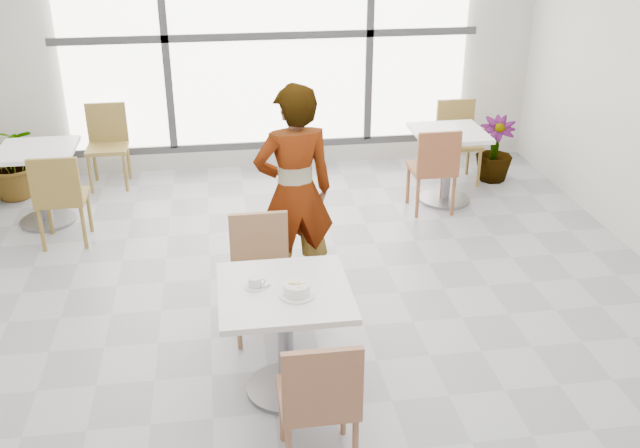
{
  "coord_description": "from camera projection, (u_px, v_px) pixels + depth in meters",
  "views": [
    {
      "loc": [
        -0.61,
        -4.43,
        2.96
      ],
      "look_at": [
        0.0,
        -0.3,
        1.0
      ],
      "focal_mm": 40.59,
      "sensor_mm": 36.0,
      "label": 1
    }
  ],
  "objects": [
    {
      "name": "chair_far",
      "position": [
        261.0,
        266.0,
        5.15
      ],
      "size": [
        0.42,
        0.42,
        0.87
      ],
      "color": "#9D714D",
      "rests_on": "ground"
    },
    {
      "name": "bg_chair_right_near",
      "position": [
        435.0,
        165.0,
        7.01
      ],
      "size": [
        0.42,
        0.42,
        0.87
      ],
      "rotation": [
        0.0,
        0.0,
        3.14
      ],
      "color": "#965532",
      "rests_on": "ground"
    },
    {
      "name": "bg_table_right",
      "position": [
        448.0,
        156.0,
        7.28
      ],
      "size": [
        0.7,
        0.7,
        0.75
      ],
      "color": "white",
      "rests_on": "ground"
    },
    {
      "name": "oatmeal_bowl",
      "position": [
        297.0,
        289.0,
        4.28
      ],
      "size": [
        0.21,
        0.21,
        0.1
      ],
      "color": "white",
      "rests_on": "main_table"
    },
    {
      "name": "coffee_cup",
      "position": [
        255.0,
        283.0,
        4.37
      ],
      "size": [
        0.16,
        0.13,
        0.07
      ],
      "color": "silver",
      "rests_on": "main_table"
    },
    {
      "name": "bg_chair_left_far",
      "position": [
        107.0,
        139.0,
        7.72
      ],
      "size": [
        0.42,
        0.42,
        0.87
      ],
      "color": "olive",
      "rests_on": "ground"
    },
    {
      "name": "bg_chair_right_far",
      "position": [
        457.0,
        135.0,
        7.84
      ],
      "size": [
        0.42,
        0.42,
        0.87
      ],
      "color": "olive",
      "rests_on": "ground"
    },
    {
      "name": "main_table",
      "position": [
        285.0,
        321.0,
        4.46
      ],
      "size": [
        0.8,
        0.8,
        0.75
      ],
      "color": "silver",
      "rests_on": "ground"
    },
    {
      "name": "bg_table_left",
      "position": [
        40.0,
        175.0,
        6.81
      ],
      "size": [
        0.7,
        0.7,
        0.75
      ],
      "color": "white",
      "rests_on": "ground"
    },
    {
      "name": "wall_back",
      "position": [
        268.0,
        34.0,
        7.81
      ],
      "size": [
        6.0,
        0.0,
        6.0
      ],
      "primitive_type": "plane",
      "rotation": [
        1.57,
        0.0,
        0.0
      ],
      "color": "silver",
      "rests_on": "ground"
    },
    {
      "name": "window",
      "position": [
        269.0,
        35.0,
        7.75
      ],
      "size": [
        4.6,
        0.07,
        2.52
      ],
      "color": "white",
      "rests_on": "ground"
    },
    {
      "name": "bg_chair_left_near",
      "position": [
        60.0,
        194.0,
        6.35
      ],
      "size": [
        0.42,
        0.42,
        0.87
      ],
      "rotation": [
        0.0,
        0.0,
        3.14
      ],
      "color": "olive",
      "rests_on": "ground"
    },
    {
      "name": "person",
      "position": [
        294.0,
        193.0,
        5.48
      ],
      "size": [
        0.67,
        0.5,
        1.7
      ],
      "primitive_type": "imported",
      "rotation": [
        0.0,
        0.0,
        3.3
      ],
      "color": "black",
      "rests_on": "ground"
    },
    {
      "name": "floor",
      "position": [
        314.0,
        330.0,
        5.31
      ],
      "size": [
        7.0,
        7.0,
        0.0
      ],
      "primitive_type": "plane",
      "color": "#9E9EA5",
      "rests_on": "ground"
    },
    {
      "name": "chair_near",
      "position": [
        320.0,
        397.0,
        3.84
      ],
      "size": [
        0.42,
        0.42,
        0.87
      ],
      "rotation": [
        0.0,
        0.0,
        3.14
      ],
      "color": "#986346",
      "rests_on": "ground"
    },
    {
      "name": "plant_left",
      "position": [
        14.0,
        161.0,
        7.42
      ],
      "size": [
        0.76,
        0.67,
        0.79
      ],
      "primitive_type": "imported",
      "rotation": [
        0.0,
        0.0,
        -0.07
      ],
      "color": "#54803D",
      "rests_on": "ground"
    },
    {
      "name": "plant_right",
      "position": [
        495.0,
        149.0,
        7.86
      ],
      "size": [
        0.52,
        0.52,
        0.71
      ],
      "primitive_type": "imported",
      "rotation": [
        0.0,
        0.0,
        -0.38
      ],
      "color": "#3E7B3C",
      "rests_on": "ground"
    }
  ]
}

